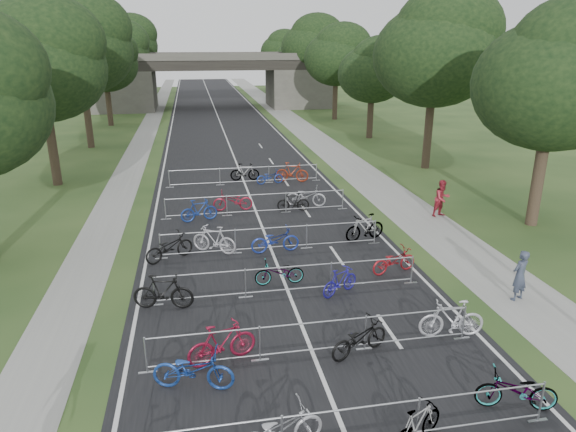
% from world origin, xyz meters
% --- Properties ---
extents(road, '(11.00, 140.00, 0.01)m').
position_xyz_m(road, '(0.00, 50.00, 0.01)').
color(road, black).
rests_on(road, ground).
extents(sidewalk_right, '(3.00, 140.00, 0.01)m').
position_xyz_m(sidewalk_right, '(8.00, 50.00, 0.01)').
color(sidewalk_right, gray).
rests_on(sidewalk_right, ground).
extents(sidewalk_left, '(2.00, 140.00, 0.01)m').
position_xyz_m(sidewalk_left, '(-7.50, 50.00, 0.01)').
color(sidewalk_left, gray).
rests_on(sidewalk_left, ground).
extents(lane_markings, '(0.12, 140.00, 0.00)m').
position_xyz_m(lane_markings, '(0.00, 50.00, 0.00)').
color(lane_markings, silver).
rests_on(lane_markings, ground).
extents(overpass_bridge, '(31.00, 8.00, 7.05)m').
position_xyz_m(overpass_bridge, '(0.00, 65.00, 3.53)').
color(overpass_bridge, '#484740').
rests_on(overpass_bridge, ground).
extents(tree_right_0, '(7.17, 7.17, 10.93)m').
position_xyz_m(tree_right_0, '(13.11, 15.93, 6.92)').
color(tree_right_0, '#33261C').
rests_on(tree_right_0, ground).
extents(tree_left_1, '(7.56, 7.56, 11.53)m').
position_xyz_m(tree_left_1, '(-11.39, 27.93, 7.30)').
color(tree_left_1, '#33261C').
rests_on(tree_left_1, ground).
extents(tree_right_1, '(8.18, 8.18, 12.47)m').
position_xyz_m(tree_right_1, '(13.11, 27.93, 7.90)').
color(tree_right_1, '#33261C').
rests_on(tree_right_1, ground).
extents(tree_left_2, '(8.40, 8.40, 12.81)m').
position_xyz_m(tree_left_2, '(-11.39, 39.93, 8.12)').
color(tree_left_2, '#33261C').
rests_on(tree_left_2, ground).
extents(tree_right_2, '(6.16, 6.16, 9.39)m').
position_xyz_m(tree_right_2, '(13.11, 39.93, 5.95)').
color(tree_right_2, '#33261C').
rests_on(tree_right_2, ground).
extents(tree_left_3, '(6.72, 6.72, 10.25)m').
position_xyz_m(tree_left_3, '(-11.39, 51.93, 6.49)').
color(tree_left_3, '#33261C').
rests_on(tree_left_3, ground).
extents(tree_right_3, '(7.17, 7.17, 10.93)m').
position_xyz_m(tree_right_3, '(13.11, 51.93, 6.92)').
color(tree_right_3, '#33261C').
rests_on(tree_right_3, ground).
extents(tree_left_4, '(7.56, 7.56, 11.53)m').
position_xyz_m(tree_left_4, '(-11.39, 63.93, 7.30)').
color(tree_left_4, '#33261C').
rests_on(tree_left_4, ground).
extents(tree_right_4, '(8.18, 8.18, 12.47)m').
position_xyz_m(tree_right_4, '(13.11, 63.93, 7.90)').
color(tree_right_4, '#33261C').
rests_on(tree_right_4, ground).
extents(tree_left_5, '(8.40, 8.40, 12.81)m').
position_xyz_m(tree_left_5, '(-11.39, 75.93, 8.12)').
color(tree_left_5, '#33261C').
rests_on(tree_left_5, ground).
extents(tree_right_5, '(6.16, 6.16, 9.39)m').
position_xyz_m(tree_right_5, '(13.11, 75.93, 5.95)').
color(tree_right_5, '#33261C').
rests_on(tree_right_5, ground).
extents(tree_left_6, '(6.72, 6.72, 10.25)m').
position_xyz_m(tree_left_6, '(-11.39, 87.93, 6.49)').
color(tree_left_6, '#33261C').
rests_on(tree_left_6, ground).
extents(tree_right_6, '(7.17, 7.17, 10.93)m').
position_xyz_m(tree_right_6, '(13.11, 87.93, 6.92)').
color(tree_right_6, '#33261C').
rests_on(tree_right_6, ground).
extents(barrier_row_1, '(9.70, 0.08, 1.10)m').
position_xyz_m(barrier_row_1, '(0.00, 3.60, 0.55)').
color(barrier_row_1, '#A4A7AC').
rests_on(barrier_row_1, ground).
extents(barrier_row_2, '(9.70, 0.08, 1.10)m').
position_xyz_m(barrier_row_2, '(0.00, 7.20, 0.55)').
color(barrier_row_2, '#A4A7AC').
rests_on(barrier_row_2, ground).
extents(barrier_row_3, '(9.70, 0.08, 1.10)m').
position_xyz_m(barrier_row_3, '(0.00, 11.00, 0.55)').
color(barrier_row_3, '#A4A7AC').
rests_on(barrier_row_3, ground).
extents(barrier_row_4, '(9.70, 0.08, 1.10)m').
position_xyz_m(barrier_row_4, '(0.00, 15.00, 0.55)').
color(barrier_row_4, '#A4A7AC').
rests_on(barrier_row_4, ground).
extents(barrier_row_5, '(9.70, 0.08, 1.10)m').
position_xyz_m(barrier_row_5, '(0.00, 20.00, 0.55)').
color(barrier_row_5, '#A4A7AC').
rests_on(barrier_row_5, ground).
extents(barrier_row_6, '(9.70, 0.08, 1.10)m').
position_xyz_m(barrier_row_6, '(0.00, 26.00, 0.55)').
color(barrier_row_6, '#A4A7AC').
rests_on(barrier_row_6, ground).
extents(bike_5, '(2.13, 1.13, 1.07)m').
position_xyz_m(bike_5, '(-1.54, 3.83, 0.53)').
color(bike_5, '#A8A9B0').
rests_on(bike_5, ground).
extents(bike_6, '(1.66, 1.16, 0.98)m').
position_xyz_m(bike_6, '(1.47, 3.47, 0.49)').
color(bike_6, '#A4A7AC').
rests_on(bike_6, ground).
extents(bike_7, '(2.06, 1.22, 1.02)m').
position_xyz_m(bike_7, '(4.30, 4.09, 0.51)').
color(bike_7, '#A4A7AC').
rests_on(bike_7, ground).
extents(bike_8, '(2.25, 1.26, 1.12)m').
position_xyz_m(bike_8, '(-3.36, 6.31, 0.56)').
color(bike_8, navy).
rests_on(bike_8, ground).
extents(bike_9, '(2.08, 1.11, 1.20)m').
position_xyz_m(bike_9, '(-2.57, 7.34, 0.60)').
color(bike_9, maroon).
rests_on(bike_9, ground).
extents(bike_10, '(2.08, 1.39, 1.03)m').
position_xyz_m(bike_10, '(1.28, 7.00, 0.52)').
color(bike_10, black).
rests_on(bike_10, ground).
extents(bike_11, '(2.06, 0.80, 1.20)m').
position_xyz_m(bike_11, '(4.30, 7.38, 0.60)').
color(bike_11, silver).
rests_on(bike_11, ground).
extents(bike_12, '(2.10, 0.96, 1.22)m').
position_xyz_m(bike_12, '(-4.30, 10.73, 0.61)').
color(bike_12, black).
rests_on(bike_12, ground).
extents(bike_13, '(1.82, 0.64, 0.96)m').
position_xyz_m(bike_13, '(-0.20, 11.78, 0.48)').
color(bike_13, '#A4A7AC').
rests_on(bike_13, ground).
extents(bike_14, '(1.67, 1.24, 1.00)m').
position_xyz_m(bike_14, '(1.77, 10.64, 0.50)').
color(bike_14, '#201A91').
rests_on(bike_14, ground).
extents(bike_15, '(2.01, 1.10, 1.00)m').
position_xyz_m(bike_15, '(4.30, 11.99, 0.50)').
color(bike_15, maroon).
rests_on(bike_15, ground).
extents(bike_16, '(2.20, 1.72, 1.11)m').
position_xyz_m(bike_16, '(-4.24, 14.82, 0.56)').
color(bike_16, black).
rests_on(bike_16, ground).
extents(bike_17, '(2.01, 1.50, 1.20)m').
position_xyz_m(bike_17, '(-2.41, 15.23, 0.60)').
color(bike_17, '#BBB9C1').
rests_on(bike_17, ground).
extents(bike_18, '(2.11, 0.86, 1.09)m').
position_xyz_m(bike_18, '(0.13, 14.84, 0.54)').
color(bike_18, navy).
rests_on(bike_18, ground).
extents(bike_19, '(2.08, 1.09, 1.20)m').
position_xyz_m(bike_19, '(4.30, 15.47, 0.60)').
color(bike_19, '#A4A7AC').
rests_on(bike_19, ground).
extents(bike_20, '(1.93, 0.93, 1.12)m').
position_xyz_m(bike_20, '(-2.95, 19.44, 0.56)').
color(bike_20, navy).
rests_on(bike_20, ground).
extents(bike_21, '(2.10, 0.81, 1.09)m').
position_xyz_m(bike_21, '(-1.17, 20.81, 0.54)').
color(bike_21, maroon).
rests_on(bike_21, ground).
extents(bike_22, '(1.73, 0.64, 1.02)m').
position_xyz_m(bike_22, '(1.94, 20.11, 0.51)').
color(bike_22, black).
rests_on(bike_22, ground).
extents(bike_23, '(2.26, 1.33, 1.12)m').
position_xyz_m(bike_23, '(2.80, 20.89, 0.56)').
color(bike_23, '#9A9BA1').
rests_on(bike_23, ground).
extents(bike_25, '(1.87, 0.61, 1.11)m').
position_xyz_m(bike_25, '(0.10, 26.82, 0.56)').
color(bike_25, '#A4A7AC').
rests_on(bike_25, ground).
extents(bike_26, '(1.78, 0.83, 0.90)m').
position_xyz_m(bike_26, '(1.55, 25.73, 0.45)').
color(bike_26, navy).
rests_on(bike_26, ground).
extents(bike_27, '(2.16, 1.19, 1.25)m').
position_xyz_m(bike_27, '(3.02, 25.97, 0.63)').
color(bike_27, maroon).
rests_on(bike_27, ground).
extents(pedestrian_a, '(0.78, 0.64, 1.82)m').
position_xyz_m(pedestrian_a, '(7.69, 9.15, 0.91)').
color(pedestrian_a, '#343B4E').
rests_on(pedestrian_a, ground).
extents(pedestrian_b, '(1.08, 0.94, 1.90)m').
position_xyz_m(pedestrian_b, '(9.20, 17.94, 0.95)').
color(pedestrian_b, '#A02331').
rests_on(pedestrian_b, ground).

